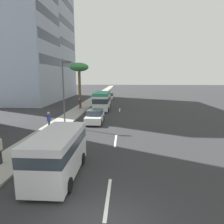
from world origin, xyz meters
name	(u,v)px	position (x,y,z in m)	size (l,w,h in m)	color
ground_plane	(120,105)	(31.50, 0.00, 0.00)	(198.00, 198.00, 0.00)	#2D2D30
sidewalk_right	(86,105)	(31.50, 6.61, 0.07)	(162.00, 2.60, 0.15)	#9E9B93
lane_stripe_near	(108,197)	(2.13, 0.00, 0.01)	(3.20, 0.16, 0.01)	silver
lane_stripe_mid	(116,141)	(10.17, 0.00, 0.01)	(3.20, 0.16, 0.01)	silver
lane_stripe_far	(120,110)	(26.06, 0.00, 0.01)	(3.20, 0.16, 0.01)	silver
van_lead	(58,151)	(3.96, 2.85, 1.41)	(5.07, 2.19, 2.46)	silver
car_second	(110,96)	(40.76, 2.74, 0.78)	(4.64, 1.87, 1.65)	beige
car_third	(95,117)	(16.70, 2.72, 0.74)	(4.02, 1.91, 1.56)	white
minibus_fourth	(102,100)	(25.80, 2.86, 1.60)	(6.51, 2.41, 2.90)	silver
pedestrian_near_lamp	(49,120)	(12.93, 6.78, 1.14)	(0.39, 0.35, 1.77)	#333338
pedestrian_mid_block	(80,103)	(26.25, 6.69, 1.09)	(0.33, 0.23, 1.70)	red
palm_tree	(79,69)	(26.65, 6.68, 6.63)	(3.09, 3.09, 7.47)	brown
street_lamp	(64,86)	(14.68, 5.60, 4.38)	(0.24, 0.97, 6.86)	#4C4C51
apartment_tower_mid	(20,11)	(33.45, 19.29, 17.68)	(12.69, 11.25, 35.35)	#99A3B2
office_tower_far	(44,30)	(46.02, 19.90, 17.06)	(14.18, 12.48, 34.12)	#99A3B2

